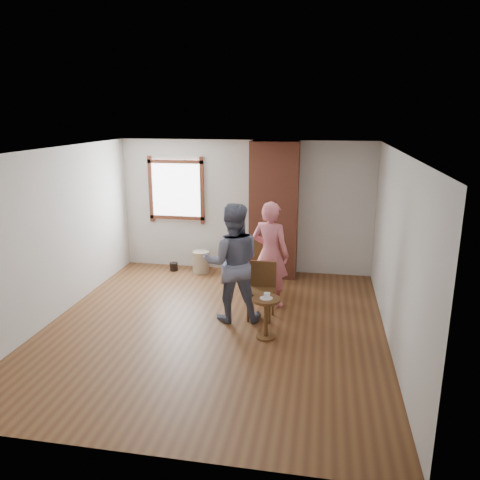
% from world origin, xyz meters
% --- Properties ---
extents(ground, '(5.50, 5.50, 0.00)m').
position_xyz_m(ground, '(0.00, 0.00, 0.00)').
color(ground, brown).
rests_on(ground, ground).
extents(room_shell, '(5.04, 5.52, 2.62)m').
position_xyz_m(room_shell, '(-0.06, 0.61, 1.81)').
color(room_shell, silver).
rests_on(room_shell, ground).
extents(brick_chimney, '(0.90, 0.50, 2.60)m').
position_xyz_m(brick_chimney, '(0.60, 2.50, 1.30)').
color(brick_chimney, '#A7543B').
rests_on(brick_chimney, ground).
extents(stoneware_crock, '(0.39, 0.39, 0.43)m').
position_xyz_m(stoneware_crock, '(-0.83, 2.40, 0.22)').
color(stoneware_crock, tan).
rests_on(stoneware_crock, ground).
extents(dark_pot, '(0.18, 0.18, 0.16)m').
position_xyz_m(dark_pot, '(-1.41, 2.40, 0.08)').
color(dark_pot, black).
rests_on(dark_pot, ground).
extents(dining_chair_left, '(0.43, 0.43, 0.88)m').
position_xyz_m(dining_chair_left, '(0.64, 0.51, 0.49)').
color(dining_chair_left, brown).
rests_on(dining_chair_left, ground).
extents(dining_chair_right, '(0.46, 0.46, 0.93)m').
position_xyz_m(dining_chair_right, '(0.54, 1.61, 0.52)').
color(dining_chair_right, brown).
rests_on(dining_chair_right, ground).
extents(side_table, '(0.40, 0.40, 0.60)m').
position_xyz_m(side_table, '(0.80, -0.19, 0.40)').
color(side_table, brown).
rests_on(side_table, ground).
extents(cake_plate, '(0.18, 0.18, 0.01)m').
position_xyz_m(cake_plate, '(0.80, -0.19, 0.60)').
color(cake_plate, white).
rests_on(cake_plate, side_table).
extents(cake_slice, '(0.08, 0.07, 0.06)m').
position_xyz_m(cake_slice, '(0.81, -0.19, 0.64)').
color(cake_slice, white).
rests_on(cake_slice, cake_plate).
extents(man, '(1.01, 0.86, 1.83)m').
position_xyz_m(man, '(0.21, 0.35, 0.91)').
color(man, '#121533').
rests_on(man, ground).
extents(person_pink, '(0.73, 0.59, 1.75)m').
position_xyz_m(person_pink, '(0.71, 1.02, 0.87)').
color(person_pink, '#E5727D').
rests_on(person_pink, ground).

